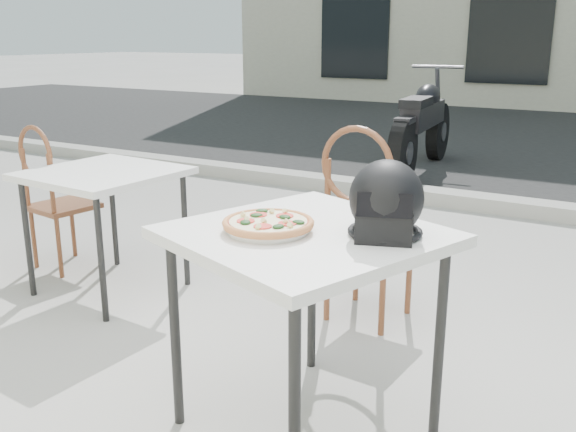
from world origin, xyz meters
The scene contains 11 objects.
ground centered at (0.00, 0.00, 0.00)m, with size 80.00×80.00×0.00m, color #9A9892.
street_asphalt centered at (0.00, 7.00, 0.00)m, with size 30.00×8.00×0.00m, color black.
curb centered at (0.00, 3.00, 0.06)m, with size 30.00×0.25×0.12m, color gray.
cafe_table_main centered at (0.08, -0.56, 0.72)m, with size 1.06×1.06×0.79m.
plate centered at (-0.03, -0.63, 0.80)m, with size 0.31×0.31×0.02m.
pizza centered at (-0.03, -0.63, 0.82)m, with size 0.38×0.38×0.04m.
helmet centered at (0.34, -0.48, 0.90)m, with size 0.32×0.33×0.26m.
cafe_chair_main centered at (-0.12, 0.42, 0.57)m, with size 0.42×0.42×1.03m.
cafe_table_side centered at (-1.56, 0.08, 0.65)m, with size 0.80×0.80×0.71m.
cafe_chair_side centered at (-2.10, 0.17, 0.52)m, with size 0.40×0.40×0.93m.
motorcycle centered at (-1.11, 4.25, 0.49)m, with size 0.58×2.23×1.11m.
Camera 1 is at (1.09, -2.43, 1.44)m, focal length 40.00 mm.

